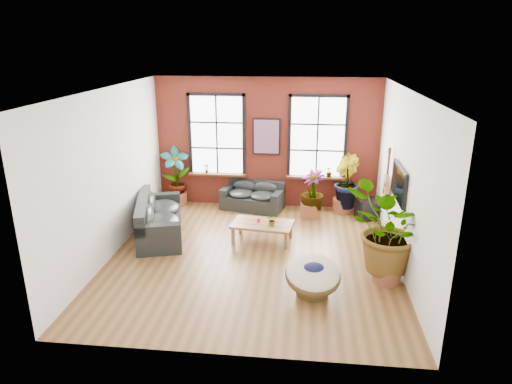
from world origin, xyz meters
TOP-DOWN VIEW (x-y plane):
  - room at (0.00, 0.15)m, footprint 6.04×6.54m
  - sofa_back at (-0.33, 2.91)m, footprint 1.78×1.14m
  - sofa_left at (-2.36, 0.85)m, footprint 1.56×2.49m
  - coffee_table at (0.12, 0.80)m, footprint 1.46×0.96m
  - papasan_chair at (1.25, -1.41)m, footprint 1.12×1.14m
  - poster at (0.00, 3.18)m, footprint 0.74×0.06m
  - tv_wall_unit at (2.93, 0.60)m, footprint 0.13×1.86m
  - media_box at (2.74, 2.50)m, footprint 0.74×0.68m
  - pot_back_left at (-2.45, 2.98)m, footprint 0.49×0.49m
  - pot_back_right at (2.09, 2.89)m, footprint 0.62×0.62m
  - pot_right_wall at (2.67, -0.80)m, footprint 0.67×0.67m
  - pot_mid at (1.22, 2.44)m, footprint 0.66×0.66m
  - floor_plant_back_left at (-2.48, 2.98)m, footprint 0.93×0.79m
  - floor_plant_back_right at (2.13, 2.91)m, footprint 0.86×0.95m
  - floor_plant_right_wall at (2.63, -0.76)m, footprint 2.02×2.07m
  - floor_plant_mid at (1.26, 2.46)m, footprint 0.88×0.88m
  - table_plant at (0.36, 0.69)m, footprint 0.27×0.25m
  - sill_plant_left at (-1.65, 3.13)m, footprint 0.17×0.17m
  - sill_plant_right at (1.70, 3.13)m, footprint 0.19×0.19m

SIDE VIEW (x-z plane):
  - pot_back_left at x=-2.45m, z-range 0.00..0.35m
  - pot_mid at x=1.22m, z-range 0.00..0.37m
  - pot_back_right at x=2.09m, z-range 0.00..0.38m
  - pot_right_wall at x=2.67m, z-range 0.00..0.38m
  - media_box at x=2.74m, z-range 0.00..0.50m
  - sofa_back at x=-0.33m, z-range -0.04..0.72m
  - papasan_chair at x=1.25m, z-range 0.01..0.77m
  - coffee_table at x=0.12m, z-range 0.12..0.65m
  - sofa_left at x=-2.36m, z-range -0.04..0.87m
  - table_plant at x=0.36m, z-range 0.44..0.70m
  - floor_plant_mid at x=1.26m, z-range 0.14..1.25m
  - floor_plant_back_right at x=2.13m, z-range 0.15..1.57m
  - floor_plant_back_left at x=-2.48m, z-range 0.15..1.66m
  - floor_plant_right_wall at x=2.63m, z-range 0.16..1.90m
  - sill_plant_left at x=-1.65m, z-range 0.90..1.17m
  - sill_plant_right at x=1.70m, z-range 0.90..1.17m
  - tv_wall_unit at x=2.93m, z-range 0.94..2.14m
  - room at x=0.00m, z-range -0.02..3.52m
  - poster at x=0.00m, z-range 1.46..2.44m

